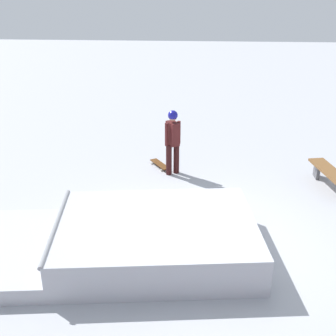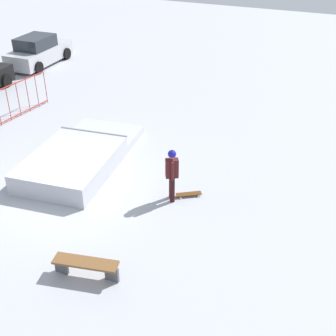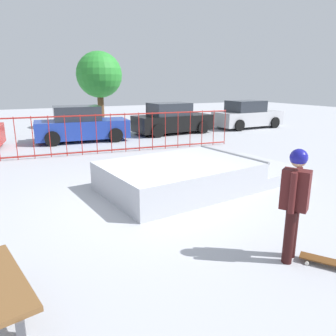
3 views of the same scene
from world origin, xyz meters
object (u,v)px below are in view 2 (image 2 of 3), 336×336
at_px(parked_car_silver, 38,52).
at_px(skateboard, 189,194).
at_px(skate_ramp, 78,158).
at_px(skater, 172,171).
at_px(park_bench, 86,265).

bearing_deg(parked_car_silver, skateboard, -127.26).
bearing_deg(skate_ramp, skateboard, -99.16).
height_order(skate_ramp, skater, skater).
bearing_deg(skater, skate_ramp, -39.02).
bearing_deg(skate_ramp, parked_car_silver, 36.83).
relative_size(skater, park_bench, 1.05).
xyz_separation_m(skater, parked_car_silver, (9.22, 11.95, -0.28)).
relative_size(skate_ramp, skateboard, 7.29).
relative_size(skateboard, park_bench, 0.47).
xyz_separation_m(skater, park_bench, (-3.87, 0.62, -0.65)).
bearing_deg(park_bench, skate_ramp, 35.18).
distance_m(skate_ramp, skateboard, 4.17).
height_order(skater, skateboard, skater).
relative_size(skate_ramp, park_bench, 3.44).
bearing_deg(park_bench, skateboard, -13.77).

